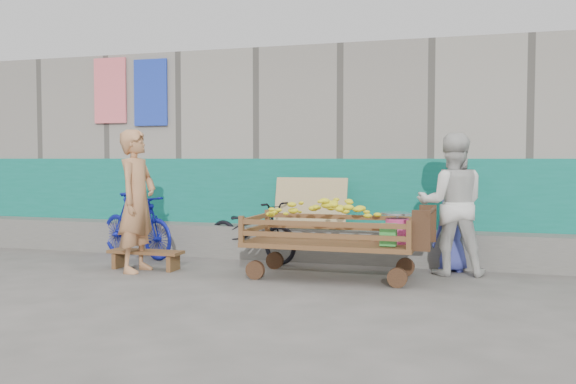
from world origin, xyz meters
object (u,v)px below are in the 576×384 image
(banana_cart, at_px, (328,225))
(child, at_px, (452,233))
(vendor_man, at_px, (137,201))
(bicycle_dark, at_px, (251,231))
(bench, at_px, (146,255))
(bicycle_blue, at_px, (136,225))
(woman, at_px, (452,204))

(banana_cart, relative_size, child, 2.22)
(vendor_man, height_order, bicycle_dark, vendor_man)
(vendor_man, xyz_separation_m, bicycle_dark, (1.06, 1.20, -0.47))
(vendor_man, bearing_deg, bicycle_dark, -41.58)
(bench, distance_m, bicycle_blue, 1.07)
(woman, distance_m, bicycle_dark, 2.72)
(banana_cart, distance_m, bench, 2.39)
(woman, relative_size, child, 1.75)
(bench, xyz_separation_m, woman, (3.71, 0.76, 0.68))
(bench, distance_m, child, 3.84)
(banana_cart, xyz_separation_m, bicycle_dark, (-1.30, 0.90, -0.21))
(bench, height_order, woman, woman)
(banana_cart, height_order, woman, woman)
(vendor_man, relative_size, bicycle_blue, 1.16)
(banana_cart, distance_m, vendor_man, 2.39)
(vendor_man, height_order, child, vendor_man)
(vendor_man, distance_m, child, 3.91)
(bench, relative_size, child, 0.99)
(child, bearing_deg, bicycle_dark, -36.03)
(banana_cart, bearing_deg, woman, 24.86)
(bench, bearing_deg, bicycle_blue, 126.82)
(woman, bearing_deg, bicycle_dark, -13.77)
(woman, bearing_deg, child, -98.11)
(banana_cart, bearing_deg, bicycle_blue, 166.70)
(bench, relative_size, vendor_man, 0.55)
(woman, xyz_separation_m, child, (0.00, 0.17, -0.37))
(bench, xyz_separation_m, child, (3.71, 0.94, 0.31))
(bicycle_blue, bearing_deg, bicycle_dark, -60.68)
(bench, xyz_separation_m, vendor_man, (-0.02, -0.17, 0.70))
(banana_cart, xyz_separation_m, bicycle_blue, (-2.96, 0.70, -0.17))
(banana_cart, bearing_deg, bicycle_dark, 145.26)
(vendor_man, relative_size, woman, 1.03)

